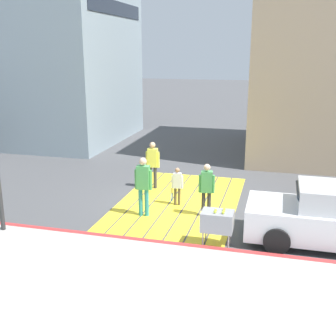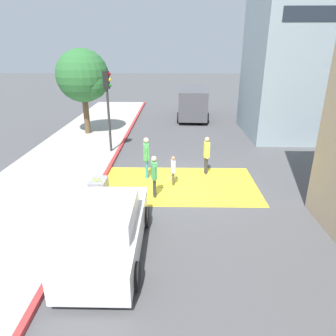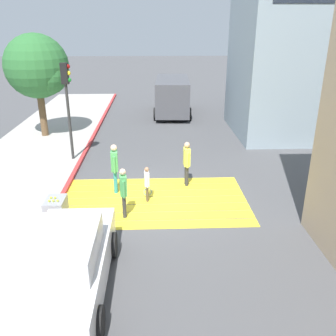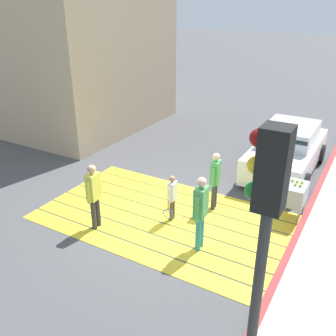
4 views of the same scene
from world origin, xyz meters
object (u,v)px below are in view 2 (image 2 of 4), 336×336
object	(u,v)px
pedestrian_adult_trailing	(146,155)
pedestrian_child_with_racket	(173,169)
car_parked_near_curb	(107,230)
traffic_light_corner	(108,96)
street_tree	(84,77)
pedestrian_adult_lead	(207,153)
tennis_ball_cart	(99,186)
pedestrian_adult_side	(154,174)
van_down_street	(193,103)

from	to	relation	value
pedestrian_adult_trailing	pedestrian_child_with_racket	xyz separation A→B (m)	(1.15, -0.75, -0.35)
car_parked_near_curb	pedestrian_adult_trailing	xyz separation A→B (m)	(0.61, 5.28, 0.32)
traffic_light_corner	pedestrian_adult_trailing	size ratio (longest dim) A/B	2.34
street_tree	pedestrian_adult_lead	bearing A→B (deg)	-42.97
tennis_ball_cart	pedestrian_adult_side	size ratio (longest dim) A/B	0.62
traffic_light_corner	pedestrian_child_with_racket	xyz separation A→B (m)	(3.34, -4.06, -2.34)
pedestrian_adult_lead	pedestrian_adult_trailing	size ratio (longest dim) A/B	0.94
pedestrian_adult_trailing	pedestrian_child_with_racket	world-z (taller)	pedestrian_adult_trailing
traffic_light_corner	pedestrian_adult_side	xyz separation A→B (m)	(2.63, -5.13, -2.09)
tennis_ball_cart	pedestrian_child_with_racket	size ratio (longest dim) A/B	0.81
van_down_street	traffic_light_corner	size ratio (longest dim) A/B	1.25
pedestrian_adult_trailing	street_tree	bearing A→B (deg)	121.88
traffic_light_corner	pedestrian_adult_side	distance (m)	6.13
pedestrian_adult_trailing	pedestrian_adult_side	xyz separation A→B (m)	(0.44, -1.82, -0.10)
van_down_street	tennis_ball_cart	world-z (taller)	van_down_street
pedestrian_child_with_racket	tennis_ball_cart	bearing A→B (deg)	-147.52
street_tree	tennis_ball_cart	world-z (taller)	street_tree
tennis_ball_cart	pedestrian_child_with_racket	distance (m)	3.15
pedestrian_adult_lead	pedestrian_adult_side	xyz separation A→B (m)	(-2.17, -2.33, -0.05)
pedestrian_adult_side	car_parked_near_curb	bearing A→B (deg)	-106.92
street_tree	pedestrian_adult_trailing	size ratio (longest dim) A/B	2.94
traffic_light_corner	tennis_ball_cart	size ratio (longest dim) A/B	4.17
traffic_light_corner	pedestrian_child_with_racket	world-z (taller)	traffic_light_corner
traffic_light_corner	pedestrian_adult_trailing	bearing A→B (deg)	-56.50
traffic_light_corner	pedestrian_adult_lead	bearing A→B (deg)	-30.25
pedestrian_adult_lead	pedestrian_adult_trailing	world-z (taller)	pedestrian_adult_trailing
tennis_ball_cart	pedestrian_child_with_racket	bearing A→B (deg)	32.48
tennis_ball_cart	pedestrian_adult_trailing	bearing A→B (deg)	58.28
pedestrian_adult_lead	street_tree	bearing A→B (deg)	137.03
pedestrian_adult_lead	pedestrian_child_with_racket	bearing A→B (deg)	-139.39
car_parked_near_curb	street_tree	distance (m)	13.15
traffic_light_corner	tennis_ball_cart	bearing A→B (deg)	-83.27
tennis_ball_cart	pedestrian_adult_trailing	size ratio (longest dim) A/B	0.56
van_down_street	pedestrian_adult_side	bearing A→B (deg)	-99.04
pedestrian_adult_lead	pedestrian_adult_trailing	xyz separation A→B (m)	(-2.61, -0.51, 0.06)
van_down_street	pedestrian_adult_side	xyz separation A→B (m)	(-2.21, -13.90, -0.33)
pedestrian_adult_trailing	pedestrian_child_with_racket	size ratio (longest dim) A/B	1.44
car_parked_near_curb	pedestrian_adult_lead	bearing A→B (deg)	60.89
street_tree	pedestrian_child_with_racket	size ratio (longest dim) A/B	4.25
street_tree	pedestrian_adult_side	distance (m)	10.38
pedestrian_adult_side	pedestrian_child_with_racket	bearing A→B (deg)	56.69
car_parked_near_curb	van_down_street	bearing A→B (deg)	79.35
van_down_street	traffic_light_corner	bearing A→B (deg)	-118.90
traffic_light_corner	van_down_street	bearing A→B (deg)	61.10
car_parked_near_curb	street_tree	bearing A→B (deg)	106.94
car_parked_near_curb	van_down_street	world-z (taller)	van_down_street
street_tree	pedestrian_adult_lead	size ratio (longest dim) A/B	3.11
car_parked_near_curb	pedestrian_adult_lead	size ratio (longest dim) A/B	2.52
pedestrian_adult_side	pedestrian_adult_lead	bearing A→B (deg)	47.03
pedestrian_adult_side	pedestrian_child_with_racket	xyz separation A→B (m)	(0.71, 1.07, -0.25)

